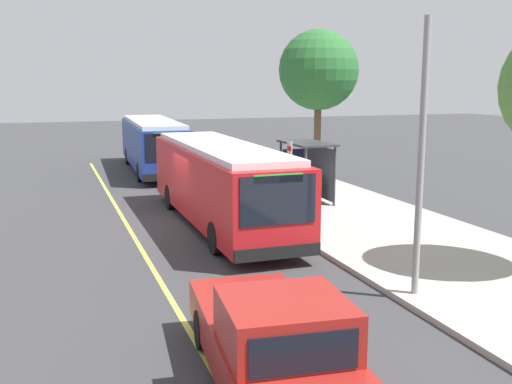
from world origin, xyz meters
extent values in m
plane|color=#38383A|center=(0.00, 0.00, 0.00)|extent=(120.00, 120.00, 0.00)
cube|color=#A8A399|center=(0.00, 6.00, 0.07)|extent=(44.00, 6.40, 0.15)
cube|color=#E0D64C|center=(0.00, -2.20, 0.00)|extent=(36.00, 0.14, 0.01)
cube|color=red|center=(0.72, 1.00, 1.55)|extent=(11.34, 2.56, 2.40)
cube|color=silver|center=(0.72, 1.00, 2.85)|extent=(10.43, 2.30, 0.20)
cube|color=black|center=(6.41, 1.00, 1.98)|extent=(0.04, 2.17, 1.34)
cube|color=black|center=(0.72, 2.29, 1.84)|extent=(9.98, 0.04, 1.06)
cube|color=white|center=(0.72, 2.29, 0.57)|extent=(10.77, 0.03, 0.28)
cube|color=#26D83F|center=(6.41, 1.00, 2.57)|extent=(0.03, 1.40, 0.24)
cube|color=black|center=(6.42, 1.00, 0.53)|extent=(0.08, 2.50, 0.36)
cylinder|color=black|center=(4.24, 2.15, 0.50)|extent=(1.00, 0.28, 1.00)
cylinder|color=black|center=(4.24, -0.16, 0.50)|extent=(1.00, 0.28, 1.00)
cylinder|color=black|center=(-2.68, 2.16, 0.50)|extent=(1.00, 0.28, 1.00)
cylinder|color=black|center=(-2.68, -0.15, 0.50)|extent=(1.00, 0.28, 1.00)
cube|color=navy|center=(-13.43, 1.01, 1.55)|extent=(11.68, 3.05, 2.40)
cube|color=silver|center=(-13.43, 1.01, 2.85)|extent=(10.74, 2.76, 0.20)
cube|color=black|center=(-7.63, 0.76, 1.98)|extent=(0.13, 2.17, 1.34)
cube|color=black|center=(-13.38, 2.30, 1.84)|extent=(10.18, 0.48, 1.06)
cube|color=yellow|center=(-13.38, 2.31, 0.57)|extent=(10.99, 0.51, 0.28)
cube|color=#26D83F|center=(-7.63, 0.76, 2.57)|extent=(0.09, 1.40, 0.24)
cube|color=black|center=(-7.62, 0.76, 0.53)|extent=(0.19, 2.50, 0.36)
cylinder|color=black|center=(-9.80, 2.01, 0.50)|extent=(1.01, 0.32, 1.00)
cylinder|color=black|center=(-9.90, -0.30, 0.50)|extent=(1.01, 0.32, 1.00)
cylinder|color=black|center=(-16.85, 2.32, 0.50)|extent=(1.01, 0.32, 1.00)
cylinder|color=black|center=(-16.95, 0.01, 0.50)|extent=(1.01, 0.32, 1.00)
cube|color=maroon|center=(12.14, -1.40, 0.68)|extent=(5.56, 2.50, 0.75)
cube|color=maroon|center=(13.08, -1.49, 1.45)|extent=(2.06, 2.07, 0.80)
cube|color=black|center=(14.03, -1.58, 1.40)|extent=(0.18, 1.60, 0.60)
cylinder|color=black|center=(10.61, -0.35, 0.38)|extent=(0.78, 0.31, 0.76)
cylinder|color=black|center=(10.44, -2.15, 0.38)|extent=(0.78, 0.31, 0.76)
cylinder|color=#333338|center=(-0.44, 6.09, 1.35)|extent=(0.10, 0.10, 2.40)
cylinder|color=#333338|center=(-0.44, 4.79, 1.35)|extent=(0.10, 0.10, 2.40)
cylinder|color=#333338|center=(-3.04, 6.09, 1.35)|extent=(0.10, 0.10, 2.40)
cylinder|color=#333338|center=(-3.04, 4.79, 1.35)|extent=(0.10, 0.10, 2.40)
cube|color=#333338|center=(-1.74, 5.44, 2.59)|extent=(2.90, 1.60, 0.08)
cube|color=#4C606B|center=(-1.74, 6.09, 1.35)|extent=(2.47, 0.04, 2.16)
cube|color=navy|center=(-3.04, 5.44, 1.30)|extent=(0.06, 1.11, 1.82)
cube|color=brown|center=(-1.64, 5.47, 0.60)|extent=(1.60, 0.44, 0.06)
cube|color=brown|center=(-1.64, 5.71, 0.88)|extent=(1.60, 0.05, 0.44)
cube|color=#333338|center=(-2.36, 5.47, 0.38)|extent=(0.08, 0.40, 0.45)
cube|color=#333338|center=(-0.92, 5.47, 0.38)|extent=(0.08, 0.40, 0.45)
cylinder|color=#333338|center=(0.44, 3.79, 1.55)|extent=(0.07, 0.07, 2.80)
cube|color=white|center=(0.44, 3.77, 2.65)|extent=(0.44, 0.03, 0.56)
cube|color=red|center=(0.44, 3.76, 2.65)|extent=(0.40, 0.01, 0.16)
cylinder|color=#282D47|center=(-3.53, 4.81, 0.57)|extent=(0.14, 0.14, 0.85)
cylinder|color=#282D47|center=(-3.53, 4.63, 0.57)|extent=(0.14, 0.14, 0.85)
cube|color=beige|center=(-3.53, 4.72, 1.31)|extent=(0.24, 0.40, 0.62)
sphere|color=tan|center=(-3.53, 4.72, 1.73)|extent=(0.22, 0.22, 0.22)
cylinder|color=brown|center=(-7.34, 8.53, 2.15)|extent=(0.36, 0.36, 4.01)
sphere|color=#28662D|center=(-7.34, 8.53, 5.68)|extent=(4.08, 4.08, 4.08)
cylinder|color=gray|center=(9.48, 3.29, 3.35)|extent=(0.16, 0.16, 6.40)
camera|label=1|loc=(21.21, -4.79, 5.12)|focal=42.46mm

